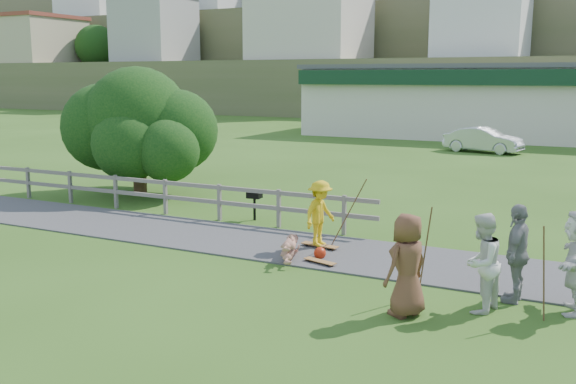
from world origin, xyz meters
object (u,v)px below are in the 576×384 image
at_px(spectator_b, 517,253).
at_px(bbq, 255,206).
at_px(spectator_c, 407,265).
at_px(skater_rider, 320,217).
at_px(tree, 139,148).
at_px(car_silver, 483,140).
at_px(skater_fallen, 291,247).
at_px(spectator_a, 481,263).

relative_size(spectator_b, bbq, 2.14).
bearing_deg(spectator_c, skater_rider, -109.97).
bearing_deg(tree, car_silver, 64.96).
distance_m(car_silver, tree, 21.10).
height_order(skater_fallen, spectator_a, spectator_a).
relative_size(spectator_b, spectator_c, 1.02).
xyz_separation_m(skater_rider, bbq, (-3.08, 2.13, -0.37)).
bearing_deg(spectator_c, tree, -94.59).
distance_m(tree, bbq, 6.37).
distance_m(spectator_a, spectator_c, 1.40).
height_order(spectator_b, bbq, spectator_b).
distance_m(spectator_b, spectator_c, 2.34).
xyz_separation_m(skater_fallen, spectator_c, (3.45, -2.28, 0.64)).
height_order(spectator_c, tree, tree).
height_order(skater_rider, spectator_c, spectator_c).
distance_m(skater_rider, spectator_b, 5.20).
distance_m(spectator_b, bbq, 8.89).
bearing_deg(skater_rider, tree, 78.04).
xyz_separation_m(spectator_b, car_silver, (-4.98, 24.97, -0.24)).
bearing_deg(spectator_c, bbq, -104.52).
bearing_deg(car_silver, spectator_b, -157.52).
bearing_deg(tree, skater_fallen, -30.81).
height_order(skater_fallen, bbq, bbq).
relative_size(skater_rider, car_silver, 0.38).
bearing_deg(skater_rider, spectator_c, -124.59).
xyz_separation_m(skater_rider, car_silver, (-0.10, 23.17, -0.11)).
distance_m(spectator_b, car_silver, 25.46).
relative_size(skater_rider, spectator_b, 0.86).
distance_m(car_silver, bbq, 21.25).
xyz_separation_m(skater_fallen, spectator_b, (5.12, -0.64, 0.65)).
xyz_separation_m(tree, bbq, (5.94, -1.94, -1.24)).
bearing_deg(car_silver, tree, 166.18).
bearing_deg(bbq, spectator_a, -36.79).
height_order(spectator_a, spectator_c, spectator_c).
relative_size(skater_fallen, tree, 0.27).
distance_m(skater_rider, spectator_c, 4.71).
height_order(spectator_a, tree, tree).
distance_m(spectator_a, bbq, 8.86).
distance_m(skater_fallen, spectator_c, 4.18).
distance_m(skater_fallen, tree, 10.32).
xyz_separation_m(car_silver, bbq, (-2.98, -21.04, -0.27)).
bearing_deg(skater_fallen, spectator_a, -37.46).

